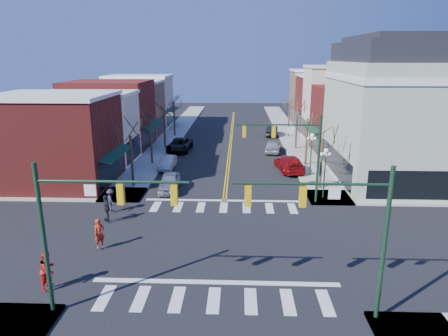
# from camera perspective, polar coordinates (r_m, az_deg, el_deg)

# --- Properties ---
(ground) EXTENTS (160.00, 160.00, 0.00)m
(ground) POSITION_cam_1_polar(r_m,az_deg,el_deg) (25.86, -0.60, -10.66)
(ground) COLOR black
(ground) RESTS_ON ground
(sidewalk_left) EXTENTS (3.50, 70.00, 0.15)m
(sidewalk_left) POSITION_cam_1_polar(r_m,az_deg,el_deg) (45.72, -10.39, 0.95)
(sidewalk_left) COLOR #9E9B93
(sidewalk_left) RESTS_ON ground
(sidewalk_right) EXTENTS (3.50, 70.00, 0.15)m
(sidewalk_right) POSITION_cam_1_polar(r_m,az_deg,el_deg) (45.27, 11.78, 0.73)
(sidewalk_right) COLOR #9E9B93
(sidewalk_right) RESTS_ON ground
(bldg_left_brick_a) EXTENTS (10.00, 8.50, 8.00)m
(bldg_left_brick_a) POSITION_cam_1_polar(r_m,az_deg,el_deg) (39.38, -22.91, 3.47)
(bldg_left_brick_a) COLOR maroon
(bldg_left_brick_a) RESTS_ON ground
(bldg_left_stucco_a) EXTENTS (10.00, 7.00, 7.50)m
(bldg_left_stucco_a) POSITION_cam_1_polar(r_m,az_deg,el_deg) (46.43, -18.94, 5.23)
(bldg_left_stucco_a) COLOR beige
(bldg_left_stucco_a) RESTS_ON ground
(bldg_left_brick_b) EXTENTS (10.00, 9.00, 8.50)m
(bldg_left_brick_b) POSITION_cam_1_polar(r_m,az_deg,el_deg) (53.81, -16.00, 7.33)
(bldg_left_brick_b) COLOR maroon
(bldg_left_brick_b) RESTS_ON ground
(bldg_left_tan) EXTENTS (10.00, 7.50, 7.80)m
(bldg_left_tan) POSITION_cam_1_polar(r_m,az_deg,el_deg) (61.68, -13.63, 8.15)
(bldg_left_tan) COLOR #9C7156
(bldg_left_tan) RESTS_ON ground
(bldg_left_stucco_b) EXTENTS (10.00, 8.00, 8.20)m
(bldg_left_stucco_b) POSITION_cam_1_polar(r_m,az_deg,el_deg) (69.10, -11.93, 9.18)
(bldg_left_stucco_b) COLOR beige
(bldg_left_stucco_b) RESTS_ON ground
(bldg_right_brick_a) EXTENTS (10.00, 8.50, 8.00)m
(bldg_right_brick_a) POSITION_cam_1_polar(r_m,az_deg,el_deg) (51.51, 18.46, 6.50)
(bldg_right_brick_a) COLOR maroon
(bldg_right_brick_a) RESTS_ON ground
(bldg_right_stucco) EXTENTS (10.00, 7.00, 10.00)m
(bldg_right_stucco) POSITION_cam_1_polar(r_m,az_deg,el_deg) (58.80, 16.49, 8.69)
(bldg_right_stucco) COLOR beige
(bldg_right_stucco) RESTS_ON ground
(bldg_right_brick_b) EXTENTS (10.00, 8.00, 8.50)m
(bldg_right_brick_b) POSITION_cam_1_polar(r_m,az_deg,el_deg) (66.14, 14.88, 8.85)
(bldg_right_brick_b) COLOR maroon
(bldg_right_brick_b) RESTS_ON ground
(bldg_right_tan) EXTENTS (10.00, 8.00, 9.00)m
(bldg_right_tan) POSITION_cam_1_polar(r_m,az_deg,el_deg) (73.90, 13.57, 9.79)
(bldg_right_tan) COLOR #9C7156
(bldg_right_tan) RESTS_ON ground
(victorian_corner) EXTENTS (12.25, 14.25, 13.30)m
(victorian_corner) POSITION_cam_1_polar(r_m,az_deg,el_deg) (40.95, 24.41, 7.52)
(victorian_corner) COLOR #AAB59D
(victorian_corner) RESTS_ON ground
(traffic_mast_near_left) EXTENTS (6.60, 0.28, 7.20)m
(traffic_mast_near_left) POSITION_cam_1_polar(r_m,az_deg,el_deg) (18.40, -19.47, -6.82)
(traffic_mast_near_left) COLOR #14331E
(traffic_mast_near_left) RESTS_ON ground
(traffic_mast_near_right) EXTENTS (6.60, 0.28, 7.20)m
(traffic_mast_near_right) POSITION_cam_1_polar(r_m,az_deg,el_deg) (17.69, 16.54, -7.46)
(traffic_mast_near_right) COLOR #14331E
(traffic_mast_near_right) RESTS_ON ground
(traffic_mast_far_right) EXTENTS (6.60, 0.28, 7.20)m
(traffic_mast_far_right) POSITION_cam_1_polar(r_m,az_deg,el_deg) (31.60, 10.15, 3.05)
(traffic_mast_far_right) COLOR #14331E
(traffic_mast_far_right) RESTS_ON ground
(lamppost_corner) EXTENTS (0.36, 0.36, 4.33)m
(lamppost_corner) POSITION_cam_1_polar(r_m,az_deg,el_deg) (33.53, 14.25, 0.46)
(lamppost_corner) COLOR #14331E
(lamppost_corner) RESTS_ON ground
(lamppost_midblock) EXTENTS (0.36, 0.36, 4.33)m
(lamppost_midblock) POSITION_cam_1_polar(r_m,az_deg,el_deg) (39.72, 12.37, 2.91)
(lamppost_midblock) COLOR #14331E
(lamppost_midblock) RESTS_ON ground
(tree_left_a) EXTENTS (0.24, 0.24, 4.76)m
(tree_left_a) POSITION_cam_1_polar(r_m,az_deg,el_deg) (36.61, -13.01, 0.86)
(tree_left_a) COLOR #382B21
(tree_left_a) RESTS_ON ground
(tree_left_b) EXTENTS (0.24, 0.24, 5.04)m
(tree_left_b) POSITION_cam_1_polar(r_m,az_deg,el_deg) (44.14, -10.38, 3.69)
(tree_left_b) COLOR #382B21
(tree_left_b) RESTS_ON ground
(tree_left_c) EXTENTS (0.24, 0.24, 4.55)m
(tree_left_c) POSITION_cam_1_polar(r_m,az_deg,el_deg) (51.88, -8.49, 5.26)
(tree_left_c) COLOR #382B21
(tree_left_c) RESTS_ON ground
(tree_left_d) EXTENTS (0.24, 0.24, 4.90)m
(tree_left_d) POSITION_cam_1_polar(r_m,az_deg,el_deg) (59.62, -7.11, 6.82)
(tree_left_d) COLOR #382B21
(tree_left_d) RESTS_ON ground
(tree_right_a) EXTENTS (0.24, 0.24, 4.62)m
(tree_right_a) POSITION_cam_1_polar(r_m,az_deg,el_deg) (36.10, 13.70, 0.50)
(tree_right_a) COLOR #382B21
(tree_right_a) RESTS_ON ground
(tree_right_b) EXTENTS (0.24, 0.24, 5.18)m
(tree_right_b) POSITION_cam_1_polar(r_m,az_deg,el_deg) (43.68, 11.72, 3.59)
(tree_right_b) COLOR #382B21
(tree_right_b) RESTS_ON ground
(tree_right_c) EXTENTS (0.24, 0.24, 4.83)m
(tree_right_c) POSITION_cam_1_polar(r_m,az_deg,el_deg) (51.48, 10.29, 5.26)
(tree_right_c) COLOR #382B21
(tree_right_c) RESTS_ON ground
(tree_right_d) EXTENTS (0.24, 0.24, 4.97)m
(tree_right_d) POSITION_cam_1_polar(r_m,az_deg,el_deg) (59.29, 9.25, 6.72)
(tree_right_d) COLOR #382B21
(tree_right_d) RESTS_ON ground
(car_left_near) EXTENTS (2.04, 4.53, 1.51)m
(car_left_near) POSITION_cam_1_polar(r_m,az_deg,el_deg) (35.59, -7.80, -2.02)
(car_left_near) COLOR #A7A7AB
(car_left_near) RESTS_ON ground
(car_left_mid) EXTENTS (1.47, 4.04, 1.32)m
(car_left_mid) POSITION_cam_1_polar(r_m,az_deg,el_deg) (42.56, -8.11, 0.78)
(car_left_mid) COLOR silver
(car_left_mid) RESTS_ON ground
(car_left_far) EXTENTS (2.94, 5.81, 1.57)m
(car_left_far) POSITION_cam_1_polar(r_m,az_deg,el_deg) (50.40, -6.35, 3.31)
(car_left_far) COLOR black
(car_left_far) RESTS_ON ground
(car_right_near) EXTENTS (3.00, 5.81, 1.61)m
(car_right_near) POSITION_cam_1_polar(r_m,az_deg,el_deg) (41.78, 9.33, 0.64)
(car_right_near) COLOR maroon
(car_right_near) RESTS_ON ground
(car_right_mid) EXTENTS (2.39, 4.72, 1.54)m
(car_right_mid) POSITION_cam_1_polar(r_m,az_deg,el_deg) (49.75, 6.98, 3.10)
(car_right_mid) COLOR silver
(car_right_mid) RESTS_ON ground
(car_right_far) EXTENTS (2.17, 4.74, 1.51)m
(car_right_far) POSITION_cam_1_polar(r_m,az_deg,el_deg) (60.31, 6.89, 5.29)
(car_right_far) COLOR black
(car_right_far) RESTS_ON ground
(pedestrian_red_a) EXTENTS (0.78, 0.79, 1.84)m
(pedestrian_red_a) POSITION_cam_1_polar(r_m,az_deg,el_deg) (25.77, -17.37, -8.90)
(pedestrian_red_a) COLOR red
(pedestrian_red_a) RESTS_ON sidewalk_left
(pedestrian_red_b) EXTENTS (0.83, 1.02, 1.98)m
(pedestrian_red_b) POSITION_cam_1_polar(r_m,az_deg,el_deg) (22.47, -23.87, -13.16)
(pedestrian_red_b) COLOR red
(pedestrian_red_b) RESTS_ON sidewalk_left
(pedestrian_dark_a) EXTENTS (0.96, 1.19, 1.90)m
(pedestrian_dark_a) POSITION_cam_1_polar(r_m,az_deg,el_deg) (29.67, -16.47, -5.48)
(pedestrian_dark_a) COLOR black
(pedestrian_dark_a) RESTS_ON sidewalk_left
(pedestrian_dark_b) EXTENTS (1.16, 1.28, 1.72)m
(pedestrian_dark_b) POSITION_cam_1_polar(r_m,az_deg,el_deg) (31.43, -15.85, -4.40)
(pedestrian_dark_b) COLOR #22222A
(pedestrian_dark_b) RESTS_ON sidewalk_left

